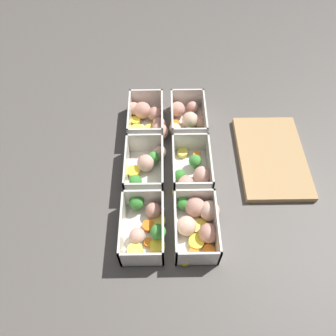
% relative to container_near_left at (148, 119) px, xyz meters
% --- Properties ---
extents(ground_plane, '(4.00, 4.00, 0.00)m').
position_rel_container_near_left_xyz_m(ground_plane, '(0.18, 0.06, -0.03)').
color(ground_plane, '#56514C').
extents(container_near_left, '(0.16, 0.13, 0.07)m').
position_rel_container_near_left_xyz_m(container_near_left, '(0.00, 0.00, 0.00)').
color(container_near_left, silver).
rests_on(container_near_left, ground_plane).
extents(container_near_center, '(0.16, 0.12, 0.07)m').
position_rel_container_near_left_xyz_m(container_near_center, '(0.17, -0.00, -0.00)').
color(container_near_center, silver).
rests_on(container_near_center, ground_plane).
extents(container_near_right, '(0.17, 0.11, 0.07)m').
position_rel_container_near_left_xyz_m(container_near_right, '(0.34, -0.00, -0.00)').
color(container_near_right, silver).
rests_on(container_near_right, ground_plane).
extents(container_far_left, '(0.16, 0.12, 0.07)m').
position_rel_container_near_left_xyz_m(container_far_left, '(0.00, 0.12, -0.00)').
color(container_far_left, silver).
rests_on(container_far_left, ground_plane).
extents(container_far_center, '(0.18, 0.12, 0.07)m').
position_rel_container_near_left_xyz_m(container_far_center, '(0.19, 0.12, -0.00)').
color(container_far_center, silver).
rests_on(container_far_center, ground_plane).
extents(container_far_right, '(0.17, 0.11, 0.07)m').
position_rel_container_near_left_xyz_m(container_far_right, '(0.33, 0.12, 0.00)').
color(container_far_right, silver).
rests_on(container_far_right, ground_plane).
extents(cutting_board, '(0.28, 0.18, 0.02)m').
position_rel_container_near_left_xyz_m(cutting_board, '(0.13, 0.34, -0.02)').
color(cutting_board, tan).
rests_on(cutting_board, ground_plane).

